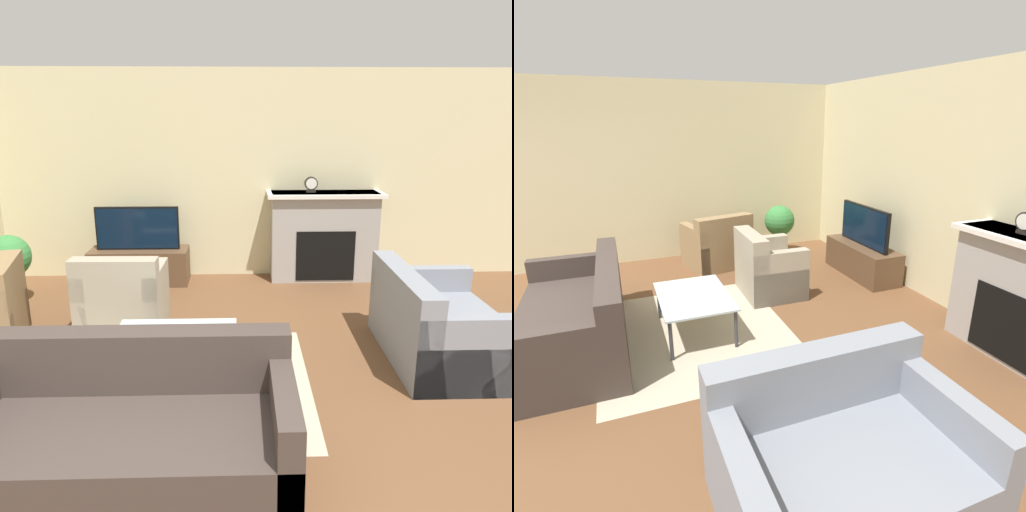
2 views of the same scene
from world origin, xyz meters
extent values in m
cube|color=beige|center=(0.00, 5.11, 1.35)|extent=(8.56, 0.06, 2.70)
cube|color=beige|center=(-2.81, 2.54, 1.35)|extent=(0.06, 8.08, 2.70)
cube|color=#B7A88E|center=(-0.16, 2.17, 0.00)|extent=(2.19, 1.90, 0.00)
cube|color=black|center=(1.47, 4.65, 0.37)|extent=(0.76, 0.01, 0.65)
cube|color=brown|center=(-0.94, 4.76, 0.23)|extent=(1.26, 0.47, 0.45)
cube|color=black|center=(-0.94, 4.76, 0.73)|extent=(1.06, 0.05, 0.56)
cube|color=black|center=(-0.94, 4.74, 0.73)|extent=(1.02, 0.01, 0.52)
cube|color=#3D332D|center=(-0.29, 1.03, 0.21)|extent=(1.95, 0.94, 0.42)
cube|color=#3D332D|center=(-0.29, 1.40, 0.62)|extent=(1.95, 0.20, 0.40)
cube|color=#3D332D|center=(-1.20, 1.03, 0.33)|extent=(0.14, 0.94, 0.66)
cube|color=#3D332D|center=(0.61, 1.03, 0.33)|extent=(0.14, 0.94, 0.66)
cube|color=gray|center=(2.18, 2.56, 0.21)|extent=(0.98, 1.40, 0.42)
cube|color=gray|center=(1.79, 2.56, 0.62)|extent=(0.20, 1.40, 0.40)
cube|color=gray|center=(2.18, 1.93, 0.33)|extent=(0.98, 0.14, 0.66)
cube|color=gray|center=(2.18, 3.19, 0.33)|extent=(0.98, 0.14, 0.66)
cube|color=#8C704C|center=(-2.11, 2.92, 0.21)|extent=(0.92, 1.01, 0.42)
cube|color=#8C704C|center=(-1.84, 2.98, 0.62)|extent=(0.39, 0.89, 0.40)
cube|color=#8C704C|center=(-2.19, 3.28, 0.33)|extent=(0.76, 0.30, 0.66)
cube|color=#8C704C|center=(-2.03, 2.57, 0.33)|extent=(0.76, 0.30, 0.66)
cube|color=#9E937F|center=(-0.83, 3.29, 0.21)|extent=(0.84, 0.73, 0.42)
cube|color=#9E937F|center=(-0.83, 3.04, 0.62)|extent=(0.83, 0.22, 0.40)
cube|color=#9E937F|center=(-0.49, 3.29, 0.33)|extent=(0.15, 0.72, 0.66)
cube|color=#9E937F|center=(-1.17, 3.30, 0.33)|extent=(0.15, 0.72, 0.66)
cylinder|color=#333338|center=(-0.62, 1.87, 0.20)|extent=(0.04, 0.04, 0.40)
cylinder|color=#333338|center=(0.29, 1.87, 0.20)|extent=(0.04, 0.04, 0.40)
cylinder|color=#333338|center=(-0.62, 2.49, 0.20)|extent=(0.04, 0.04, 0.40)
cylinder|color=#333338|center=(0.29, 2.49, 0.20)|extent=(0.04, 0.04, 0.40)
cube|color=silver|center=(-0.16, 2.18, 0.41)|extent=(0.99, 0.70, 0.02)
cylinder|color=beige|center=(-2.27, 4.03, 0.11)|extent=(0.25, 0.25, 0.23)
cylinder|color=#4C3823|center=(-2.27, 4.03, 0.30)|extent=(0.03, 0.03, 0.15)
sphere|color=#387F3D|center=(-2.27, 4.03, 0.57)|extent=(0.49, 0.49, 0.49)
cube|color=#28231E|center=(1.28, 4.87, 1.18)|extent=(0.12, 0.07, 0.03)
cylinder|color=white|center=(1.28, 4.83, 1.28)|extent=(0.14, 0.00, 0.14)
camera|label=1|loc=(0.37, -1.51, 2.13)|focal=35.00mm
camera|label=2|loc=(3.61, 1.53, 2.10)|focal=28.00mm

